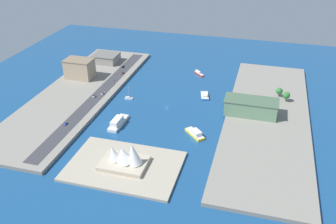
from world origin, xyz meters
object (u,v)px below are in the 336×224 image
object	(u,v)px
ferry_white_commuter	(118,122)
hatchback_blue	(66,124)
van_white	(103,93)
ferry_yellow_fast	(195,133)
terminal_long_green	(251,107)
pickup_red	(123,73)
apartment_midrise_tan	(80,69)
catamaran_blue	(205,96)
tugboat_red	(199,73)
traffic_light_waterfront	(114,82)
sailboat_small_white	(129,98)
sedan_silver	(94,96)
carpark_squat_concrete	(106,58)
opera_landmark	(125,157)
suv_black	(123,66)

from	to	relation	value
ferry_white_commuter	hatchback_blue	size ratio (longest dim) A/B	6.89
ferry_white_commuter	van_white	distance (m)	57.04
ferry_yellow_fast	terminal_long_green	distance (m)	58.89
ferry_yellow_fast	pickup_red	xyz separation A→B (m)	(100.62, -95.78, 1.91)
apartment_midrise_tan	van_white	bearing A→B (deg)	142.24
catamaran_blue	tugboat_red	world-z (taller)	catamaran_blue
pickup_red	traffic_light_waterfront	world-z (taller)	traffic_light_waterfront
sailboat_small_white	sedan_silver	xyz separation A→B (m)	(31.02, 10.23, 2.88)
tugboat_red	van_white	size ratio (longest dim) A/B	2.90
apartment_midrise_tan	hatchback_blue	distance (m)	97.81
ferry_yellow_fast	sedan_silver	distance (m)	111.71
ferry_white_commuter	carpark_squat_concrete	size ratio (longest dim) A/B	1.05
carpark_squat_concrete	terminal_long_green	bearing A→B (deg)	154.89
terminal_long_green	traffic_light_waterfront	xyz separation A→B (m)	(136.90, -22.25, -2.64)
catamaran_blue	ferry_yellow_fast	size ratio (longest dim) A/B	1.01
sailboat_small_white	carpark_squat_concrete	size ratio (longest dim) A/B	0.47
catamaran_blue	opera_landmark	world-z (taller)	opera_landmark
hatchback_blue	traffic_light_waterfront	size ratio (longest dim) A/B	0.66
ferry_white_commuter	traffic_light_waterfront	world-z (taller)	traffic_light_waterfront
hatchback_blue	ferry_yellow_fast	bearing A→B (deg)	-170.88
van_white	suv_black	bearing A→B (deg)	-84.88
ferry_white_commuter	hatchback_blue	bearing A→B (deg)	21.25
hatchback_blue	ferry_white_commuter	bearing A→B (deg)	-158.75
catamaran_blue	traffic_light_waterfront	xyz separation A→B (m)	(91.54, 6.01, 6.08)
van_white	opera_landmark	bearing A→B (deg)	122.13
tugboat_red	suv_black	xyz separation A→B (m)	(85.53, 9.65, 2.62)
hatchback_blue	suv_black	bearing A→B (deg)	-89.88
suv_black	pickup_red	distance (m)	18.09
carpark_squat_concrete	traffic_light_waterfront	size ratio (longest dim) A/B	4.35
ferry_yellow_fast	sailboat_small_white	size ratio (longest dim) A/B	1.44
sailboat_small_white	apartment_midrise_tan	distance (m)	72.07
terminal_long_green	carpark_squat_concrete	distance (m)	189.70
carpark_squat_concrete	hatchback_blue	size ratio (longest dim) A/B	6.57
sailboat_small_white	pickup_red	size ratio (longest dim) A/B	2.77
carpark_squat_concrete	van_white	world-z (taller)	carpark_squat_concrete
ferry_yellow_fast	sailboat_small_white	bearing A→B (deg)	-31.68
ferry_yellow_fast	ferry_white_commuter	world-z (taller)	ferry_white_commuter
ferry_yellow_fast	terminal_long_green	size ratio (longest dim) A/B	0.41
carpark_squat_concrete	opera_landmark	size ratio (longest dim) A/B	0.87
sailboat_small_white	pickup_red	xyz separation A→B (m)	(25.87, -49.65, 2.84)
tugboat_red	opera_landmark	bearing A→B (deg)	84.29
traffic_light_waterfront	opera_landmark	world-z (taller)	opera_landmark
sedan_silver	tugboat_red	bearing A→B (deg)	-134.30
sedan_silver	suv_black	xyz separation A→B (m)	(1.13, -76.84, 0.03)
ferry_yellow_fast	opera_landmark	size ratio (longest dim) A/B	0.59
tugboat_red	suv_black	size ratio (longest dim) A/B	2.71
sailboat_small_white	ferry_white_commuter	size ratio (longest dim) A/B	0.45
tugboat_red	pickup_red	distance (m)	83.64
traffic_light_waterfront	ferry_white_commuter	bearing A→B (deg)	114.81
ferry_white_commuter	carpark_squat_concrete	bearing A→B (deg)	-62.24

